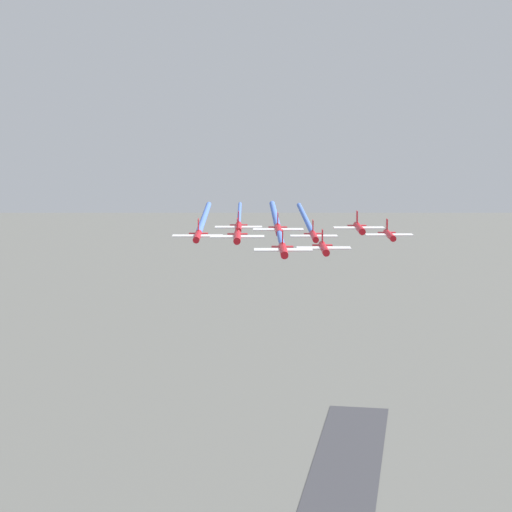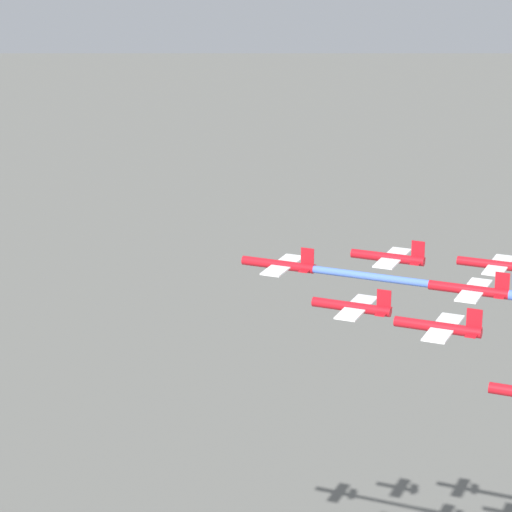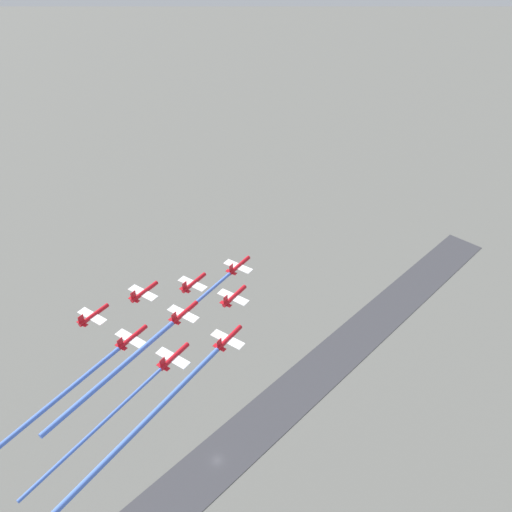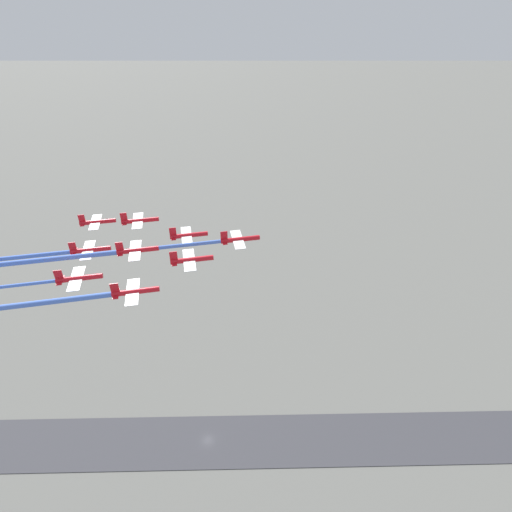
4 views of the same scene
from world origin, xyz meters
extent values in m
cylinder|color=red|center=(-10.00, -10.41, 90.52)|extent=(6.44, 9.27, 1.24)
cube|color=white|center=(-9.64, -9.83, 90.52)|extent=(9.47, 7.33, 0.20)
cube|color=red|center=(-7.78, -6.87, 92.07)|extent=(1.09, 1.61, 2.48)
cube|color=red|center=(-7.78, -6.87, 90.52)|extent=(3.72, 2.97, 0.14)
cylinder|color=red|center=(3.27, -3.51, 88.85)|extent=(6.44, 9.27, 1.24)
cube|color=white|center=(3.63, -2.94, 88.85)|extent=(9.47, 7.33, 0.20)
cube|color=red|center=(5.49, 0.03, 90.41)|extent=(1.09, 1.61, 2.48)
cube|color=red|center=(5.49, 0.03, 88.85)|extent=(3.72, 2.97, 0.14)
cylinder|color=red|center=(-9.58, 4.54, 90.89)|extent=(6.44, 9.27, 1.24)
cube|color=white|center=(-9.22, 5.11, 90.89)|extent=(9.47, 7.33, 0.20)
cube|color=red|center=(-7.36, 8.08, 92.44)|extent=(1.09, 1.61, 2.48)
cube|color=red|center=(-7.36, 8.08, 90.89)|extent=(3.72, 2.97, 0.14)
cylinder|color=red|center=(16.53, 3.39, 90.73)|extent=(6.44, 9.27, 1.24)
cube|color=white|center=(16.89, 3.96, 90.73)|extent=(9.47, 7.33, 0.20)
cube|color=red|center=(18.75, 6.92, 92.28)|extent=(1.09, 1.61, 2.48)
cube|color=red|center=(18.75, 6.92, 90.73)|extent=(3.72, 2.97, 0.14)
cylinder|color=red|center=(3.69, 11.44, 90.43)|extent=(6.44, 9.27, 1.24)
cube|color=white|center=(4.05, 12.01, 90.43)|extent=(9.47, 7.33, 0.20)
cube|color=red|center=(5.90, 14.97, 91.98)|extent=(1.09, 1.61, 2.48)
cube|color=red|center=(5.90, 14.97, 90.43)|extent=(3.72, 2.97, 0.14)
cylinder|color=red|center=(-9.16, 19.48, 89.24)|extent=(6.44, 9.27, 1.24)
cube|color=white|center=(-8.80, 20.06, 89.24)|extent=(9.47, 7.33, 0.20)
cylinder|color=#4C72D8|center=(3.27, 10.77, 90.52)|extent=(21.97, 34.27, 0.98)
camera|label=1|loc=(-99.39, -142.05, 115.05)|focal=70.00mm
camera|label=2|loc=(141.16, -37.85, 140.01)|focal=85.00mm
camera|label=3|loc=(-19.50, 112.26, 183.65)|focal=35.00mm
camera|label=4|loc=(-76.93, 47.41, 143.93)|focal=28.00mm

